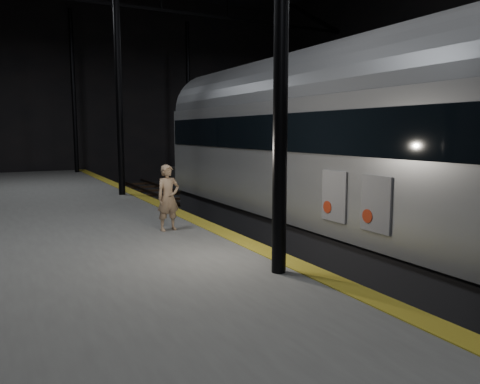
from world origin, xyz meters
TOP-DOWN VIEW (x-y plane):
  - ground at (0.00, 0.00)m, footprint 44.00×44.00m
  - platform_left at (-7.50, 0.00)m, footprint 9.00×43.80m
  - platform_right at (7.50, 0.00)m, footprint 9.00×43.80m
  - tactile_strip at (-3.25, 0.00)m, footprint 0.50×43.80m
  - track at (0.00, 0.00)m, footprint 2.40×43.00m
  - train at (-0.00, -3.03)m, footprint 3.24×21.70m
  - woman at (-4.39, 0.44)m, footprint 0.67×0.49m

SIDE VIEW (x-z plane):
  - ground at x=0.00m, z-range 0.00..0.00m
  - track at x=0.00m, z-range -0.05..0.19m
  - platform_left at x=-7.50m, z-range 0.00..1.00m
  - platform_right at x=7.50m, z-range 0.00..1.00m
  - tactile_strip at x=-3.25m, z-range 1.00..1.01m
  - woman at x=-4.39m, z-range 1.00..2.71m
  - train at x=0.00m, z-range 0.34..6.14m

